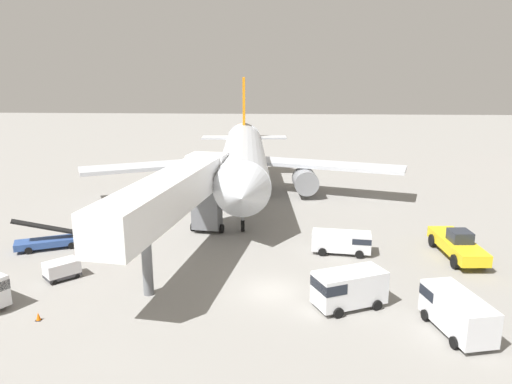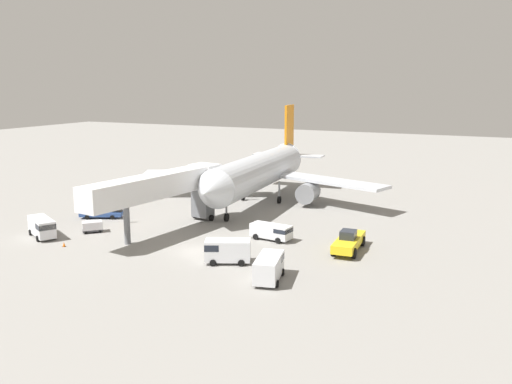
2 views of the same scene
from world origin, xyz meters
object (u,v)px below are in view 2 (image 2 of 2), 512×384
(jet_bridge, at_px, (164,187))
(safety_cone_alpha, at_px, (64,244))
(airplane_at_gate, at_px, (260,172))
(ground_crew_worker_foreground, at_px, (128,216))
(service_van_near_right, at_px, (272,231))
(baggage_cart_mid_left, at_px, (92,226))
(service_van_far_center, at_px, (226,250))
(service_van_mid_center, at_px, (42,227))
(belt_loader_truck, at_px, (101,213))
(pushback_tug, at_px, (349,241))
(service_van_rear_right, at_px, (269,266))

(jet_bridge, xyz_separation_m, safety_cone_alpha, (-6.61, -9.95, -5.32))
(airplane_at_gate, bearing_deg, ground_crew_worker_foreground, -119.40)
(service_van_near_right, relative_size, baggage_cart_mid_left, 1.85)
(jet_bridge, bearing_deg, service_van_far_center, -29.94)
(jet_bridge, relative_size, service_van_mid_center, 3.87)
(airplane_at_gate, xyz_separation_m, belt_loader_truck, (-15.17, -17.92, -4.03))
(pushback_tug, relative_size, service_van_mid_center, 1.34)
(pushback_tug, bearing_deg, ground_crew_worker_foreground, -179.21)
(service_van_rear_right, relative_size, ground_crew_worker_foreground, 3.14)
(service_van_rear_right, bearing_deg, ground_crew_worker_foreground, 155.64)
(airplane_at_gate, distance_m, pushback_tug, 26.39)
(airplane_at_gate, relative_size, ground_crew_worker_foreground, 22.91)
(ground_crew_worker_foreground, bearing_deg, service_van_near_right, 2.20)
(airplane_at_gate, height_order, ground_crew_worker_foreground, airplane_at_gate)
(airplane_at_gate, relative_size, belt_loader_truck, 6.72)
(baggage_cart_mid_left, distance_m, safety_cone_alpha, 6.19)
(belt_loader_truck, height_order, safety_cone_alpha, belt_loader_truck)
(jet_bridge, bearing_deg, pushback_tug, 5.24)
(pushback_tug, bearing_deg, jet_bridge, -174.76)
(jet_bridge, relative_size, service_van_rear_right, 4.03)
(baggage_cart_mid_left, bearing_deg, jet_bridge, 26.40)
(pushback_tug, height_order, service_van_near_right, pushback_tug)
(pushback_tug, distance_m, service_van_rear_right, 12.51)
(baggage_cart_mid_left, bearing_deg, belt_loader_truck, 122.30)
(belt_loader_truck, height_order, ground_crew_worker_foreground, belt_loader_truck)
(pushback_tug, relative_size, baggage_cart_mid_left, 2.75)
(baggage_cart_mid_left, height_order, ground_crew_worker_foreground, ground_crew_worker_foreground)
(airplane_at_gate, relative_size, service_van_rear_right, 7.30)
(baggage_cart_mid_left, xyz_separation_m, safety_cone_alpha, (1.28, -6.04, -0.50))
(jet_bridge, relative_size, baggage_cart_mid_left, 7.95)
(pushback_tug, distance_m, service_van_near_right, 9.20)
(airplane_at_gate, distance_m, service_van_near_right, 20.49)
(belt_loader_truck, xyz_separation_m, baggage_cart_mid_left, (3.82, -6.04, 0.02))
(service_van_far_center, xyz_separation_m, service_van_rear_right, (5.88, -2.62, -0.05))
(service_van_rear_right, xyz_separation_m, baggage_cart_mid_left, (-26.12, 5.82, -0.54))
(pushback_tug, bearing_deg, baggage_cart_mid_left, -168.86)
(service_van_near_right, bearing_deg, pushback_tug, -2.28)
(service_van_near_right, bearing_deg, airplane_at_gate, 118.97)
(airplane_at_gate, distance_m, ground_crew_worker_foreground, 21.47)
(service_van_mid_center, distance_m, ground_crew_worker_foreground, 10.92)
(belt_loader_truck, relative_size, service_van_near_right, 1.16)
(service_van_mid_center, xyz_separation_m, safety_cone_alpha, (5.04, -1.78, -1.04))
(service_van_mid_center, height_order, service_van_far_center, service_van_far_center)
(service_van_mid_center, relative_size, baggage_cart_mid_left, 2.05)
(jet_bridge, relative_size, service_van_near_right, 4.29)
(service_van_rear_right, bearing_deg, baggage_cart_mid_left, 167.45)
(pushback_tug, xyz_separation_m, service_van_far_center, (-10.06, -9.17, 0.27))
(service_van_mid_center, relative_size, service_van_rear_right, 1.04)
(service_van_far_center, bearing_deg, ground_crew_worker_foreground, 155.52)
(airplane_at_gate, xyz_separation_m, service_van_far_center, (8.89, -27.17, -3.42))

